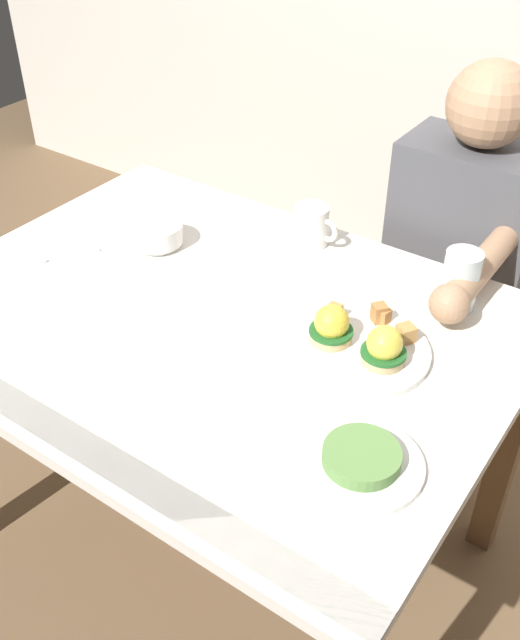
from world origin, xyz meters
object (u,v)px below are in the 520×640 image
object	(u,v)px
dining_table	(213,356)
fork	(61,257)
water_glass_near	(460,283)
side_plate	(361,461)
diner_person	(456,266)
fruit_bowl	(157,234)
coffee_mug	(312,225)
eggs_benedict_plate	(359,343)

from	to	relation	value
dining_table	fork	distance (m)	0.43
dining_table	water_glass_near	size ratio (longest dim) A/B	9.40
dining_table	water_glass_near	xyz separation A→B (m)	(0.39, 0.31, 0.16)
dining_table	side_plate	distance (m)	0.49
water_glass_near	diner_person	world-z (taller)	diner_person
fruit_bowl	fork	xyz separation A→B (m)	(-0.14, -0.17, -0.03)
coffee_mug	diner_person	bearing A→B (deg)	42.51
fork	side_plate	world-z (taller)	side_plate
dining_table	eggs_benedict_plate	world-z (taller)	eggs_benedict_plate
dining_table	water_glass_near	bearing A→B (deg)	38.70
fork	fruit_bowl	bearing A→B (deg)	49.55
dining_table	fruit_bowl	size ratio (longest dim) A/B	10.00
coffee_mug	fork	xyz separation A→B (m)	(-0.43, -0.38, -0.05)
water_glass_near	fork	bearing A→B (deg)	-157.33
fruit_bowl	fork	distance (m)	0.22
dining_table	eggs_benedict_plate	xyz separation A→B (m)	(0.30, 0.06, 0.13)
dining_table	diner_person	world-z (taller)	diner_person
water_glass_near	dining_table	bearing A→B (deg)	-141.30
eggs_benedict_plate	fruit_bowl	xyz separation A→B (m)	(-0.57, 0.08, 0.00)
dining_table	fruit_bowl	bearing A→B (deg)	152.01
eggs_benedict_plate	diner_person	world-z (taller)	diner_person
diner_person	eggs_benedict_plate	bearing A→B (deg)	-88.57
dining_table	eggs_benedict_plate	size ratio (longest dim) A/B	4.44
dining_table	eggs_benedict_plate	bearing A→B (deg)	12.07
side_plate	diner_person	bearing A→B (deg)	101.16
fruit_bowl	diner_person	size ratio (longest dim) A/B	0.11
fork	side_plate	xyz separation A→B (m)	(0.85, -0.16, 0.01)
fork	water_glass_near	bearing A→B (deg)	22.67
fruit_bowl	side_plate	bearing A→B (deg)	-24.51
coffee_mug	water_glass_near	bearing A→B (deg)	-6.30
coffee_mug	diner_person	distance (m)	0.39
dining_table	eggs_benedict_plate	distance (m)	0.33
fork	water_glass_near	size ratio (longest dim) A/B	1.08
diner_person	side_plate	bearing A→B (deg)	-78.84
fruit_bowl	water_glass_near	distance (m)	0.68
eggs_benedict_plate	side_plate	xyz separation A→B (m)	(0.14, -0.24, -0.01)
coffee_mug	diner_person	world-z (taller)	diner_person
side_plate	diner_person	xyz separation A→B (m)	(-0.15, 0.78, -0.10)
eggs_benedict_plate	water_glass_near	bearing A→B (deg)	70.09
fruit_bowl	diner_person	xyz separation A→B (m)	(0.56, 0.46, -0.12)
dining_table	fork	bearing A→B (deg)	-176.78
coffee_mug	fork	world-z (taller)	coffee_mug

